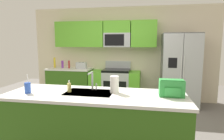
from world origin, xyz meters
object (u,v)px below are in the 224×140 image
Objects in this scene: pepper_mill at (69,64)px; paper_towel_roll at (114,84)px; toaster at (81,65)px; backpack at (172,88)px; bottle_purple at (62,64)px; drink_cup_blue at (28,88)px; refrigerator at (180,70)px; bottle_yellow at (55,63)px; range_oven at (115,86)px; sink_faucet at (92,79)px; soap_dispenser at (69,87)px.

paper_towel_roll is (1.72, -2.44, 0.01)m from pepper_mill.
backpack reaches higher than toaster.
bottle_purple is 0.75× the size of drink_cup_blue.
toaster is at bearing 179.57° from refrigerator.
range_oven is at bearing -1.57° from bottle_yellow.
drink_cup_blue is (0.74, -2.73, -0.02)m from bottle_purple.
range_oven is 0.74× the size of refrigerator.
bottle_purple is at bearing 137.17° from backpack.
bottle_yellow is 0.92× the size of backpack.
paper_towel_roll is at bearing -80.83° from range_oven.
paper_towel_roll is (0.36, -0.09, -0.05)m from sink_faucet.
drink_cup_blue reaches higher than range_oven.
paper_towel_roll is at bearing -54.72° from pepper_mill.
drink_cup_blue is 0.85× the size of backpack.
refrigerator reaches higher than sink_faucet.
toaster is at bearing 92.86° from drink_cup_blue.
drink_cup_blue is at bearing -173.98° from backpack.
range_oven is 1.09m from toaster.
drink_cup_blue is at bearing -163.14° from soap_dispenser.
pepper_mill is at bearing 172.66° from toaster.
paper_towel_roll is (2.19, -2.49, -0.03)m from bottle_yellow.
paper_towel_roll is (0.65, 0.08, 0.05)m from soap_dispenser.
drink_cup_blue is (0.99, -2.74, -0.07)m from bottle_yellow.
range_oven is 6.61× the size of bottle_purple.
refrigerator is 3.22m from bottle_purple.
refrigerator is at bearing 46.56° from drink_cup_blue.
toaster is 2.50m from sink_faucet.
refrigerator is at bearing -0.43° from toaster.
refrigerator is 2.69m from paper_towel_roll.
toaster is at bearing -9.30° from bottle_purple.
range_oven is 4.86× the size of toaster.
pepper_mill is 3.52m from backpack.
refrigerator is 6.56× the size of sink_faucet.
bottle_purple is 0.73× the size of sink_faucet.
bottle_purple is 2.87m from soap_dispenser.
toaster is 0.99× the size of sink_faucet.
pepper_mill is at bearing 178.67° from refrigerator.
toaster is 3.22m from backpack.
bottle_purple is 3.16m from paper_towel_roll.
backpack is (0.78, -0.04, -0.00)m from paper_towel_roll.
paper_towel_roll reaches higher than toaster.
sink_faucet is 0.92m from drink_cup_blue.
bottle_purple is 0.25m from bottle_yellow.
bottle_yellow is (-0.24, 0.00, 0.04)m from bottle_purple.
pepper_mill is 2.98m from paper_towel_roll.
toaster is 0.86m from bottle_yellow.
refrigerator reaches higher than range_oven.
sink_faucet is (1.83, -2.40, 0.02)m from bottle_yellow.
pepper_mill is 2.73m from drink_cup_blue.
bottle_purple reaches higher than toaster.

